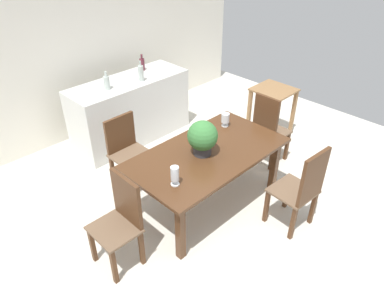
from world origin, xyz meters
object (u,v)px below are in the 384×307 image
object	(u,v)px
chair_foot_end	(268,128)
wine_bottle_green	(107,82)
kitchen_counter	(131,110)
flower_centerpiece	(203,137)
crystal_vase_left	(175,175)
wine_bottle_dark	(142,64)
dining_table	(207,158)
wine_bottle_clear	(141,73)
side_table	(273,101)
wine_glass	(211,132)
chair_head_end	(121,217)
chair_far_left	(127,148)
chair_near_right	(303,187)
crystal_vase_center_near	(225,119)

from	to	relation	value
chair_foot_end	wine_bottle_green	bearing A→B (deg)	36.10
chair_foot_end	kitchen_counter	world-z (taller)	chair_foot_end
flower_centerpiece	kitchen_counter	size ratio (longest dim) A/B	0.22
crystal_vase_left	wine_bottle_dark	world-z (taller)	wine_bottle_dark
dining_table	wine_bottle_clear	distance (m)	1.84
side_table	wine_bottle_clear	bearing A→B (deg)	139.55
wine_bottle_green	wine_glass	bearing A→B (deg)	-80.19
flower_centerpiece	wine_bottle_clear	bearing A→B (deg)	73.57
kitchen_counter	wine_bottle_clear	bearing A→B (deg)	-52.60
chair_head_end	crystal_vase_left	bearing A→B (deg)	73.10
dining_table	wine_bottle_clear	xyz separation A→B (m)	(0.44, 1.74, 0.43)
dining_table	wine_glass	xyz separation A→B (m)	(0.21, 0.15, 0.20)
wine_bottle_green	wine_bottle_dark	xyz separation A→B (m)	(0.80, 0.23, -0.00)
chair_far_left	wine_bottle_clear	world-z (taller)	wine_bottle_clear
chair_head_end	wine_bottle_clear	world-z (taller)	wine_bottle_clear
chair_near_right	wine_bottle_clear	size ratio (longest dim) A/B	3.53
crystal_vase_left	wine_glass	size ratio (longest dim) A/B	1.42
wine_glass	flower_centerpiece	bearing A→B (deg)	-154.62
chair_far_left	side_table	distance (m)	2.44
wine_glass	wine_bottle_green	distance (m)	1.72
crystal_vase_center_near	wine_bottle_clear	xyz separation A→B (m)	(-0.16, 1.48, 0.24)
dining_table	side_table	distance (m)	2.00
chair_near_right	kitchen_counter	distance (m)	2.92
wine_bottle_green	side_table	distance (m)	2.52
chair_head_end	crystal_vase_left	size ratio (longest dim) A/B	4.67
chair_far_left	wine_glass	world-z (taller)	chair_far_left
chair_far_left	flower_centerpiece	world-z (taller)	flower_centerpiece
kitchen_counter	wine_bottle_green	size ratio (longest dim) A/B	7.09
chair_far_left	chair_foot_end	bearing A→B (deg)	-32.40
crystal_vase_center_near	flower_centerpiece	bearing A→B (deg)	-160.46
chair_near_right	chair_head_end	xyz separation A→B (m)	(-1.64, 1.01, -0.02)
chair_head_end	kitchen_counter	world-z (taller)	chair_head_end
flower_centerpiece	wine_bottle_dark	bearing A→B (deg)	68.96
flower_centerpiece	kitchen_counter	xyz separation A→B (m)	(0.38, 1.88, -0.48)
crystal_vase_left	wine_bottle_clear	distance (m)	2.22
crystal_vase_left	side_table	world-z (taller)	crystal_vase_left
wine_glass	wine_bottle_dark	size ratio (longest dim) A/B	0.60
crystal_vase_left	flower_centerpiece	bearing A→B (deg)	18.01
wine_bottle_green	crystal_vase_center_near	bearing A→B (deg)	-66.68
chair_far_left	crystal_vase_center_near	world-z (taller)	chair_far_left
chair_far_left	wine_bottle_dark	size ratio (longest dim) A/B	3.75
kitchen_counter	wine_bottle_clear	distance (m)	0.64
chair_foot_end	crystal_vase_left	size ratio (longest dim) A/B	4.97
chair_far_left	flower_centerpiece	bearing A→B (deg)	-71.39
chair_foot_end	flower_centerpiece	size ratio (longest dim) A/B	2.61
chair_head_end	wine_bottle_dark	world-z (taller)	wine_bottle_dark
side_table	chair_far_left	bearing A→B (deg)	166.57
wine_glass	wine_bottle_clear	bearing A→B (deg)	81.78
wine_glass	side_table	world-z (taller)	wine_glass
kitchen_counter	wine_glass	bearing A→B (deg)	-93.35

